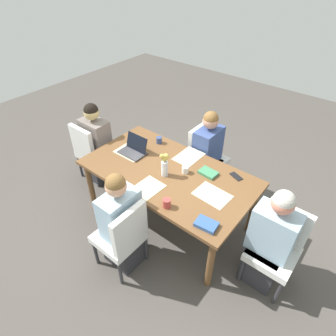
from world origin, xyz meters
name	(u,v)px	position (x,y,z in m)	size (l,w,h in m)	color
ground_plane	(168,216)	(0.00, 0.00, 0.00)	(10.00, 10.00, 0.00)	#4C4742
dining_table	(168,176)	(0.00, 0.00, 0.68)	(1.96, 1.08, 0.75)	brown
chair_head_right_left_near	(277,244)	(1.33, 0.04, 0.50)	(0.44, 0.44, 0.90)	silver
person_head_right_left_near	(269,244)	(1.27, -0.03, 0.53)	(0.40, 0.36, 1.19)	#2D2D33
chair_near_left_mid	(123,235)	(0.09, -0.82, 0.50)	(0.44, 0.44, 0.90)	silver
person_near_left_mid	(122,226)	(0.02, -0.76, 0.53)	(0.36, 0.40, 1.19)	#2D2D33
chair_far_left_far	(205,154)	(-0.04, 0.85, 0.50)	(0.44, 0.44, 0.90)	silver
person_far_left_far	(207,157)	(0.04, 0.79, 0.53)	(0.36, 0.40, 1.19)	#2D2D33
chair_head_left_right_near	(91,150)	(-1.34, -0.07, 0.50)	(0.44, 0.44, 0.90)	silver
person_head_left_right_near	(98,148)	(-1.28, 0.01, 0.53)	(0.40, 0.36, 1.19)	#2D2D33
flower_vase	(165,163)	(0.01, -0.07, 0.91)	(0.08, 0.10, 0.29)	silver
placemat_head_right_left_near	(212,195)	(0.60, -0.01, 0.75)	(0.36, 0.26, 0.00)	beige
placemat_near_left_mid	(146,189)	(0.01, -0.37, 0.75)	(0.36, 0.26, 0.00)	beige
placemat_far_left_far	(189,157)	(0.02, 0.38, 0.75)	(0.36, 0.26, 0.00)	beige
placemat_head_left_right_near	(130,152)	(-0.60, 0.00, 0.75)	(0.36, 0.26, 0.00)	beige
laptop_head_left_right_near	(134,149)	(-0.56, 0.03, 0.79)	(0.32, 0.22, 0.21)	#38383D
coffee_mug_near_left	(167,203)	(0.34, -0.43, 0.80)	(0.08, 0.08, 0.09)	#AD3D38
coffee_mug_near_right	(185,170)	(0.16, 0.11, 0.79)	(0.08, 0.08, 0.08)	white
coffee_mug_centre_left	(159,140)	(-0.46, 0.39, 0.79)	(0.07, 0.07, 0.08)	#33477A
book_red_cover	(206,224)	(0.77, -0.39, 0.77)	(0.20, 0.14, 0.04)	#335693
book_blue_cover	(208,173)	(0.38, 0.25, 0.77)	(0.20, 0.14, 0.03)	#3D7F56
phone_black	(236,176)	(0.64, 0.40, 0.75)	(0.15, 0.07, 0.01)	black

